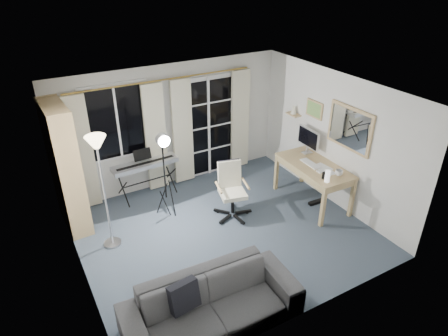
{
  "coord_description": "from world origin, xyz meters",
  "views": [
    {
      "loc": [
        -2.65,
        -4.69,
        4.13
      ],
      "look_at": [
        0.2,
        0.35,
        1.0
      ],
      "focal_mm": 32.0,
      "sensor_mm": 36.0,
      "label": 1
    }
  ],
  "objects_px": {
    "torchiere_lamp": "(99,160)",
    "studio_light": "(163,150)",
    "bookshelf": "(64,172)",
    "sofa": "(211,298)",
    "monitor": "(308,139)",
    "desk": "(314,170)",
    "keyboard_piano": "(145,165)",
    "office_chair": "(231,184)",
    "mug": "(339,172)"
  },
  "relations": [
    {
      "from": "office_chair",
      "to": "bookshelf",
      "type": "bearing_deg",
      "value": 171.88
    },
    {
      "from": "torchiere_lamp",
      "to": "desk",
      "type": "distance_m",
      "value": 3.73
    },
    {
      "from": "torchiere_lamp",
      "to": "sofa",
      "type": "distance_m",
      "value": 2.51
    },
    {
      "from": "office_chair",
      "to": "monitor",
      "type": "xyz_separation_m",
      "value": [
        1.68,
        0.01,
        0.5
      ]
    },
    {
      "from": "torchiere_lamp",
      "to": "monitor",
      "type": "height_order",
      "value": "torchiere_lamp"
    },
    {
      "from": "desk",
      "to": "sofa",
      "type": "height_order",
      "value": "sofa"
    },
    {
      "from": "bookshelf",
      "to": "sofa",
      "type": "xyz_separation_m",
      "value": [
        1.08,
        -3.03,
        -0.59
      ]
    },
    {
      "from": "keyboard_piano",
      "to": "office_chair",
      "type": "xyz_separation_m",
      "value": [
        1.11,
        -1.25,
        -0.1
      ]
    },
    {
      "from": "bookshelf",
      "to": "sofa",
      "type": "bearing_deg",
      "value": -72.86
    },
    {
      "from": "desk",
      "to": "keyboard_piano",
      "type": "bearing_deg",
      "value": 148.9
    },
    {
      "from": "torchiere_lamp",
      "to": "monitor",
      "type": "distance_m",
      "value": 3.81
    },
    {
      "from": "office_chair",
      "to": "monitor",
      "type": "bearing_deg",
      "value": 14.54
    },
    {
      "from": "torchiere_lamp",
      "to": "office_chair",
      "type": "relative_size",
      "value": 1.91
    },
    {
      "from": "keyboard_piano",
      "to": "mug",
      "type": "xyz_separation_m",
      "value": [
        2.69,
        -2.19,
        0.17
      ]
    },
    {
      "from": "bookshelf",
      "to": "monitor",
      "type": "height_order",
      "value": "bookshelf"
    },
    {
      "from": "studio_light",
      "to": "sofa",
      "type": "bearing_deg",
      "value": -98.8
    },
    {
      "from": "bookshelf",
      "to": "mug",
      "type": "distance_m",
      "value": 4.56
    },
    {
      "from": "keyboard_piano",
      "to": "studio_light",
      "type": "xyz_separation_m",
      "value": [
        0.09,
        -0.8,
        0.62
      ]
    },
    {
      "from": "desk",
      "to": "bookshelf",
      "type": "bearing_deg",
      "value": 161.85
    },
    {
      "from": "office_chair",
      "to": "sofa",
      "type": "distance_m",
      "value": 2.47
    },
    {
      "from": "bookshelf",
      "to": "studio_light",
      "type": "distance_m",
      "value": 1.64
    },
    {
      "from": "bookshelf",
      "to": "keyboard_piano",
      "type": "height_order",
      "value": "bookshelf"
    },
    {
      "from": "office_chair",
      "to": "monitor",
      "type": "relative_size",
      "value": 1.76
    },
    {
      "from": "monitor",
      "to": "keyboard_piano",
      "type": "bearing_deg",
      "value": 158.04
    },
    {
      "from": "desk",
      "to": "monitor",
      "type": "distance_m",
      "value": 0.63
    },
    {
      "from": "studio_light",
      "to": "monitor",
      "type": "xyz_separation_m",
      "value": [
        2.7,
        -0.44,
        -0.22
      ]
    },
    {
      "from": "office_chair",
      "to": "desk",
      "type": "distance_m",
      "value": 1.55
    },
    {
      "from": "torchiere_lamp",
      "to": "sofa",
      "type": "bearing_deg",
      "value": -73.05
    },
    {
      "from": "bookshelf",
      "to": "office_chair",
      "type": "bearing_deg",
      "value": -24.69
    },
    {
      "from": "torchiere_lamp",
      "to": "keyboard_piano",
      "type": "xyz_separation_m",
      "value": [
        1.0,
        1.08,
        -0.84
      ]
    },
    {
      "from": "keyboard_piano",
      "to": "bookshelf",
      "type": "bearing_deg",
      "value": -173.83
    },
    {
      "from": "keyboard_piano",
      "to": "studio_light",
      "type": "distance_m",
      "value": 1.02
    },
    {
      "from": "torchiere_lamp",
      "to": "studio_light",
      "type": "bearing_deg",
      "value": 14.55
    },
    {
      "from": "bookshelf",
      "to": "sofa",
      "type": "relative_size",
      "value": 0.96
    },
    {
      "from": "mug",
      "to": "monitor",
      "type": "bearing_deg",
      "value": 84.21
    },
    {
      "from": "office_chair",
      "to": "monitor",
      "type": "height_order",
      "value": "monitor"
    },
    {
      "from": "mug",
      "to": "office_chair",
      "type": "bearing_deg",
      "value": 149.42
    },
    {
      "from": "bookshelf",
      "to": "office_chair",
      "type": "relative_size",
      "value": 2.18
    },
    {
      "from": "office_chair",
      "to": "keyboard_piano",
      "type": "bearing_deg",
      "value": 145.6
    },
    {
      "from": "studio_light",
      "to": "office_chair",
      "type": "height_order",
      "value": "studio_light"
    },
    {
      "from": "office_chair",
      "to": "torchiere_lamp",
      "type": "bearing_deg",
      "value": -170.45
    },
    {
      "from": "bookshelf",
      "to": "torchiere_lamp",
      "type": "relative_size",
      "value": 1.14
    },
    {
      "from": "desk",
      "to": "torchiere_lamp",
      "type": "bearing_deg",
      "value": 172.4
    },
    {
      "from": "monitor",
      "to": "office_chair",
      "type": "bearing_deg",
      "value": -177.6
    },
    {
      "from": "studio_light",
      "to": "sofa",
      "type": "relative_size",
      "value": 0.73
    },
    {
      "from": "studio_light",
      "to": "mug",
      "type": "xyz_separation_m",
      "value": [
        2.6,
        -1.39,
        -0.46
      ]
    },
    {
      "from": "sofa",
      "to": "studio_light",
      "type": "bearing_deg",
      "value": 82.9
    },
    {
      "from": "torchiere_lamp",
      "to": "office_chair",
      "type": "height_order",
      "value": "torchiere_lamp"
    },
    {
      "from": "studio_light",
      "to": "desk",
      "type": "height_order",
      "value": "studio_light"
    },
    {
      "from": "bookshelf",
      "to": "sofa",
      "type": "height_order",
      "value": "bookshelf"
    }
  ]
}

